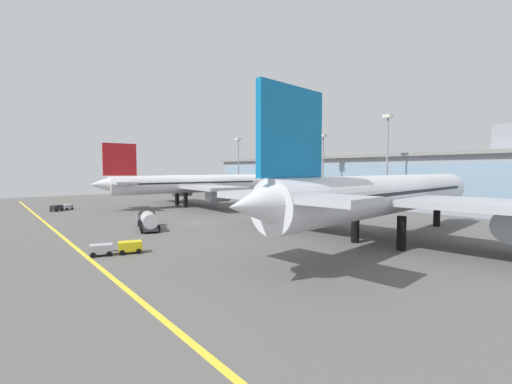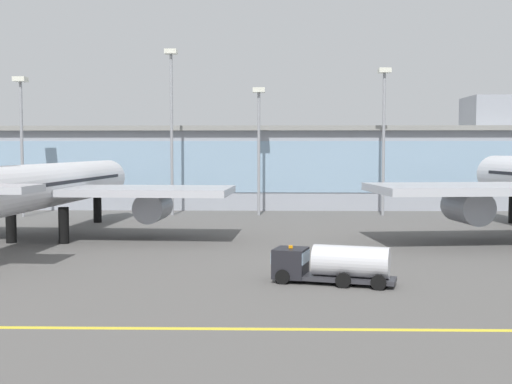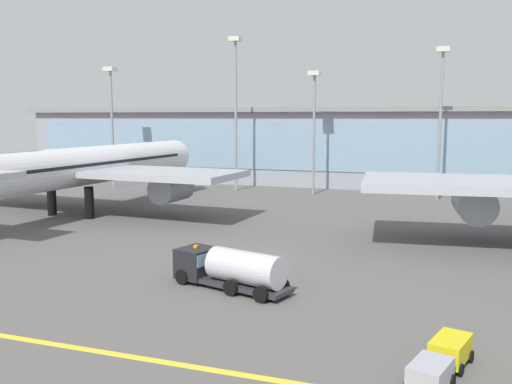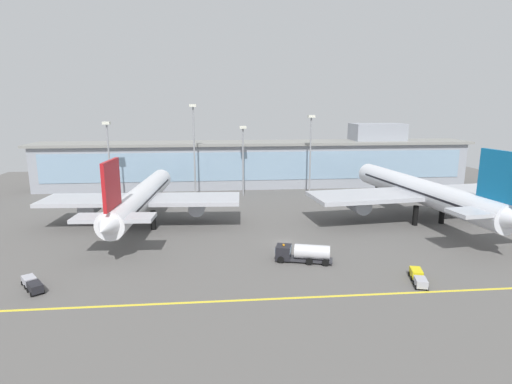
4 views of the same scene
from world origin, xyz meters
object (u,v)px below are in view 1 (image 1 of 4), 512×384
Objects in this scene: fuel_tanker_truck at (148,220)px; apron_light_mast_west at (289,148)px; apron_light_mast_far_east at (323,158)px; airliner_near_left at (192,184)px; service_truck_far at (117,248)px; apron_light_mast_east at (387,148)px; baggage_tug_near at (61,207)px; airliner_near_right at (389,196)px; apron_light_mast_centre at (238,158)px.

apron_light_mast_west is (-19.29, 50.40, 14.67)m from fuel_tanker_truck.
airliner_near_left is at bearing -130.26° from apron_light_mast_far_east.
apron_light_mast_east is (-2.15, 59.75, 13.79)m from service_truck_far.
airliner_near_left is 5.47× the size of fuel_tanker_truck.
apron_light_mast_far_east reaches higher than baggage_tug_near.
apron_light_mast_far_east is at bearing -0.41° from apron_light_mast_west.
airliner_near_left is 36.09m from apron_light_mast_far_east.
baggage_tug_near is 0.24× the size of apron_light_mast_east.
fuel_tanker_truck is at bearing 63.30° from baggage_tug_near.
apron_light_mast_west is (-34.08, 59.81, 15.39)m from service_truck_far.
airliner_near_right reaches higher than service_truck_far.
apron_light_mast_east reaches higher than service_truck_far.
apron_light_mast_centre reaches higher than airliner_near_right.
airliner_near_left is at bearing 81.85° from airliner_near_right.
apron_light_mast_west is 13.57m from apron_light_mast_far_east.
apron_light_mast_centre is 0.93× the size of apron_light_mast_east.
airliner_near_right is (59.52, -1.70, 0.47)m from airliner_near_left.
service_truck_far is at bearing -45.53° from apron_light_mast_centre.
apron_light_mast_east is (-17.91, 28.74, 8.24)m from airliner_near_right.
service_truck_far is 80.75m from apron_light_mast_centre.
apron_light_mast_east is (31.93, -0.06, -1.60)m from apron_light_mast_west.
apron_light_mast_centre is at bearing 59.88° from service_truck_far.
baggage_tug_near is at bearing -108.69° from apron_light_mast_west.
apron_light_mast_far_east reaches higher than airliner_near_left.
fuel_tanker_truck is 1.73× the size of baggage_tug_near.
apron_light_mast_west reaches higher than apron_light_mast_far_east.
service_truck_far is at bearing 163.62° from fuel_tanker_truck.
apron_light_mast_east is at bearing 17.47° from service_truck_far.
fuel_tanker_truck is 53.52m from apron_light_mast_east.
fuel_tanker_truck is at bearing 118.75° from airliner_near_right.
apron_light_mast_centre is (-21.75, -2.93, -2.43)m from apron_light_mast_west.
airliner_near_left is 37.44m from fuel_tanker_truck.
baggage_tug_near is at bearing 102.38° from service_truck_far.
apron_light_mast_centre is 53.76m from apron_light_mast_east.
fuel_tanker_truck reaches higher than service_truck_far.
apron_light_mast_centre is at bearing 146.23° from baggage_tug_near.
apron_light_mast_east is at bearing 0.12° from apron_light_mast_far_east.
airliner_near_left is 9.47× the size of baggage_tug_near.
apron_light_mast_far_east is (32.46, 56.89, 12.18)m from baggage_tug_near.
fuel_tanker_truck is at bearing -104.09° from apron_light_mast_east.
apron_light_mast_centre is (-12.07, 24.16, 7.88)m from airliner_near_left.
apron_light_mast_east is (51.21, 56.93, 13.79)m from baggage_tug_near.
apron_light_mast_west is 1.21× the size of apron_light_mast_centre.
apron_light_mast_far_east is at bearing 113.90° from baggage_tug_near.
apron_light_mast_west is 1.30× the size of apron_light_mast_far_east.
fuel_tanker_truck is at bearing -69.05° from apron_light_mast_west.
apron_light_mast_west is (-49.84, 28.79, 9.84)m from airliner_near_right.
apron_light_mast_far_east is at bearing 34.70° from service_truck_far.
apron_light_mast_east is 1.15× the size of apron_light_mast_far_east.
apron_light_mast_west is at bearing -16.29° from airliner_near_left.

